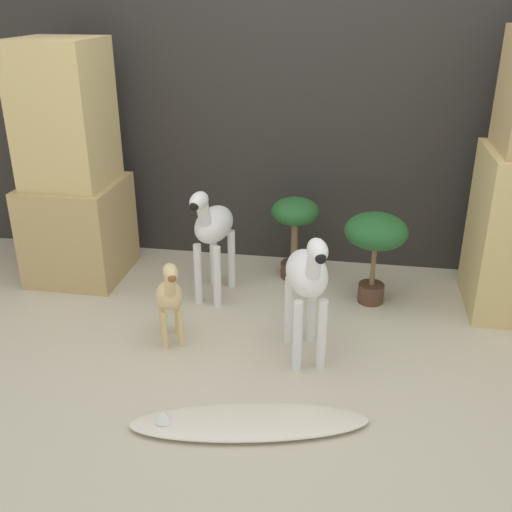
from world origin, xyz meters
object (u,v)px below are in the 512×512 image
potted_palm_back (295,221)px  surfboard (246,422)px  potted_palm_front (376,237)px  zebra_right (307,279)px  giraffe_figurine (170,294)px  zebra_left (213,229)px

potted_palm_back → surfboard: size_ratio=0.51×
potted_palm_front → potted_palm_back: potted_palm_front is taller
zebra_right → potted_palm_front: 0.75m
potted_palm_front → giraffe_figurine: bearing=-148.1°
zebra_right → surfboard: 0.76m
surfboard → potted_palm_back: bearing=88.7°
zebra_right → potted_palm_front: size_ratio=1.30×
zebra_right → potted_palm_front: (0.34, 0.67, -0.02)m
zebra_right → potted_palm_back: zebra_right is taller
zebra_left → surfboard: bearing=-70.3°
zebra_left → giraffe_figurine: (-0.10, -0.58, -0.15)m
potted_palm_front → surfboard: bearing=-113.2°
potted_palm_back → surfboard: (-0.04, -1.54, -0.37)m
zebra_right → potted_palm_back: 0.96m
giraffe_figurine → surfboard: 0.84m
potted_palm_front → surfboard: (-0.54, -1.27, -0.41)m
potted_palm_back → surfboard: potted_palm_back is taller
zebra_right → surfboard: size_ratio=0.68×
zebra_left → giraffe_figurine: size_ratio=1.42×
zebra_left → potted_palm_back: bearing=37.9°
potted_palm_back → surfboard: 1.58m
zebra_left → potted_palm_back: zebra_left is taller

